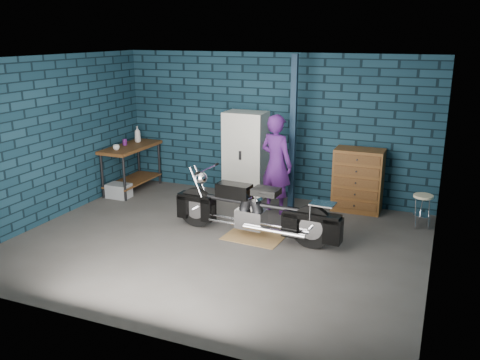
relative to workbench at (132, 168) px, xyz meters
The scene contains 14 objects.
ground 3.23m from the workbench, 33.14° to the right, with size 6.00×6.00×0.00m, color #474442.
room_walls 3.27m from the workbench, 24.06° to the right, with size 6.02×5.01×2.71m.
support_post 3.36m from the workbench, ahead, with size 0.10×0.10×2.70m, color #13273D.
workbench is the anchor object (origin of this frame).
drip_mat 3.42m from the workbench, 23.20° to the right, with size 0.89×0.67×0.01m, color olive.
motorcycle 3.39m from the workbench, 23.20° to the right, with size 2.30×0.62×1.02m, color black, non-canonical shape.
person 3.07m from the workbench, ahead, with size 0.63×0.41×1.73m, color #4D1D6E.
storage_bin 0.59m from the workbench, 87.71° to the right, with size 0.43×0.31×0.27m, color gray.
locker 2.31m from the workbench, 12.13° to the left, with size 0.76×0.55×1.64m, color silver.
tool_chest 4.38m from the workbench, ahead, with size 0.83×0.46×1.11m, color brown.
shop_stool 5.46m from the workbench, ahead, with size 0.31×0.31×0.56m, color beige, non-canonical shape.
cup_a 0.66m from the workbench, 94.25° to the right, with size 0.13×0.13×0.10m, color beige.
mug_purple 0.53m from the workbench, behind, with size 0.09×0.09×0.12m, color #581967.
bottle 0.72m from the workbench, 100.08° to the left, with size 0.13×0.13×0.33m, color gray.
Camera 1 is at (3.01, -6.41, 3.04)m, focal length 38.00 mm.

